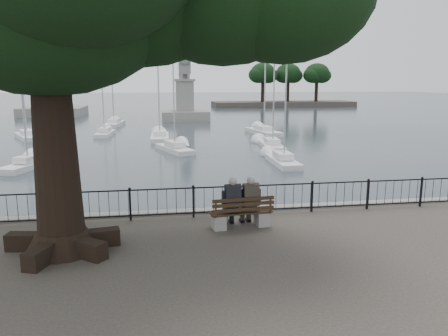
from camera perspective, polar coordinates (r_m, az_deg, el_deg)
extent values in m
cube|color=gray|center=(15.03, -0.30, -7.51)|extent=(200.00, 0.40, 1.20)
plane|color=#202A31|center=(114.21, -7.97, 8.49)|extent=(260.00, 260.00, 0.00)
cube|color=black|center=(14.14, 0.00, -2.46)|extent=(22.00, 0.04, 0.04)
cube|color=black|center=(14.36, 0.00, -5.68)|extent=(22.00, 0.04, 0.04)
cube|color=slate|center=(13.11, -0.69, -7.05)|extent=(0.41, 0.51, 0.43)
cube|color=slate|center=(13.49, 4.99, -6.56)|extent=(0.41, 0.51, 0.43)
cube|color=black|center=(13.21, 2.20, -5.75)|extent=(1.94, 0.71, 0.04)
cube|color=black|center=(12.86, 2.58, -4.76)|extent=(1.89, 0.23, 0.42)
cube|color=black|center=(13.10, 1.04, -5.30)|extent=(0.41, 0.35, 0.25)
cube|color=black|center=(12.89, 1.18, -3.74)|extent=(0.49, 0.30, 0.63)
sphere|color=tan|center=(12.82, 1.14, -1.79)|extent=(0.24, 0.24, 0.24)
ellipsoid|color=#9F9F9F|center=(12.79, 1.17, -1.65)|extent=(0.25, 0.25, 0.21)
cube|color=black|center=(13.49, 0.68, -6.42)|extent=(0.38, 0.49, 0.47)
cube|color=#292622|center=(13.26, 3.36, -5.12)|extent=(0.41, 0.35, 0.25)
cube|color=#292622|center=(13.05, 3.54, -3.58)|extent=(0.49, 0.30, 0.63)
sphere|color=tan|center=(12.98, 3.51, -1.65)|extent=(0.24, 0.24, 0.24)
ellipsoid|color=#9F9F9F|center=(12.95, 3.54, -1.51)|extent=(0.25, 0.25, 0.21)
cube|color=#292622|center=(13.64, 2.95, -6.23)|extent=(0.38, 0.49, 0.47)
cone|color=black|center=(12.26, -20.34, -8.79)|extent=(1.90, 1.90, 0.56)
cone|color=black|center=(11.61, -21.38, 5.66)|extent=(1.23, 1.23, 6.71)
cube|color=gray|center=(74.92, -21.33, 6.88)|extent=(9.30, 9.30, 1.40)
cone|color=slate|center=(75.08, -21.98, 15.70)|extent=(5.95, 5.95, 22.32)
cube|color=gray|center=(61.39, -5.11, 6.80)|extent=(6.34, 6.34, 1.40)
cube|color=slate|center=(61.24, -5.15, 9.24)|extent=(2.32, 2.74, 4.23)
cube|color=gray|center=(61.21, -5.19, 11.36)|extent=(2.74, 3.16, 0.30)
cube|color=slate|center=(61.53, -5.23, 12.18)|extent=(1.37, 2.32, 1.48)
cube|color=slate|center=(60.49, -5.17, 12.90)|extent=(1.58, 1.06, 1.69)
sphere|color=slate|center=(60.12, -5.16, 14.02)|extent=(1.80, 1.80, 1.80)
cube|color=silver|center=(29.92, -24.06, 0.20)|extent=(2.85, 4.92, 0.53)
cube|color=silver|center=(29.84, -24.14, 1.14)|extent=(1.57, 2.15, 0.40)
cylinder|color=#AFAFB4|center=(29.23, -24.83, 7.95)|extent=(0.11, 0.11, 7.53)
cube|color=silver|center=(33.92, -6.46, 2.32)|extent=(2.95, 5.01, 0.54)
cube|color=silver|center=(33.85, -6.47, 3.16)|extent=(1.61, 2.19, 0.40)
cylinder|color=#AFAFB4|center=(33.25, -6.63, 11.14)|extent=(0.11, 0.11, 9.80)
cube|color=silver|center=(28.77, 7.68, 0.68)|extent=(1.40, 4.74, 0.52)
cube|color=silver|center=(28.68, 7.71, 1.66)|extent=(1.00, 1.94, 0.39)
cylinder|color=#AFAFB4|center=(28.04, 8.10, 10.24)|extent=(0.10, 0.10, 8.97)
cube|color=silver|center=(35.50, 6.25, 2.72)|extent=(1.85, 5.15, 0.56)
cube|color=silver|center=(35.43, 6.27, 3.52)|extent=(1.21, 2.14, 0.42)
cylinder|color=#AFAFB4|center=(34.85, 6.53, 10.07)|extent=(0.11, 0.11, 8.49)
cube|color=silver|center=(45.17, -24.23, 3.62)|extent=(3.80, 5.80, 0.63)
cube|color=silver|center=(45.12, -24.28, 4.25)|extent=(2.01, 2.58, 0.47)
cylinder|color=#AFAFB4|center=(44.57, -24.95, 11.14)|extent=(0.13, 0.13, 11.27)
cube|color=silver|center=(41.09, -8.37, 3.83)|extent=(1.72, 5.77, 0.64)
cube|color=silver|center=(41.03, -8.39, 4.52)|extent=(1.22, 2.36, 0.48)
cylinder|color=#AFAFB4|center=(40.43, -8.60, 11.76)|extent=(0.13, 0.13, 10.74)
cube|color=silver|center=(45.04, 5.15, 4.55)|extent=(2.76, 6.30, 0.68)
cube|color=silver|center=(44.99, 5.16, 5.18)|extent=(1.67, 2.67, 0.51)
cylinder|color=#AFAFB4|center=(44.41, 5.39, 11.86)|extent=(0.14, 0.14, 10.85)
cube|color=silver|center=(55.12, -14.13, 5.48)|extent=(2.31, 5.94, 0.64)
cube|color=silver|center=(55.07, -14.15, 6.00)|extent=(1.46, 2.49, 0.48)
cylinder|color=#AFAFB4|center=(54.57, -14.50, 12.40)|extent=(0.13, 0.13, 12.68)
cube|color=silver|center=(45.24, -15.29, 4.23)|extent=(1.70, 4.90, 0.53)
cube|color=silver|center=(45.18, -15.32, 4.86)|extent=(1.13, 2.03, 0.40)
cylinder|color=#AFAFB4|center=(44.67, -15.68, 10.92)|extent=(0.11, 0.11, 9.96)
cube|color=#342F29|center=(95.15, 7.70, 8.26)|extent=(30.00, 8.00, 1.20)
cylinder|color=black|center=(91.81, 5.06, 9.77)|extent=(0.70, 0.70, 4.00)
ellipsoid|color=black|center=(91.79, 5.11, 12.27)|extent=(5.20, 5.20, 4.16)
cylinder|color=black|center=(95.34, 8.32, 9.75)|extent=(0.70, 0.70, 4.00)
ellipsoid|color=black|center=(95.33, 8.39, 12.16)|extent=(5.20, 5.20, 4.16)
cylinder|color=black|center=(96.35, 11.96, 9.64)|extent=(0.70, 0.70, 4.00)
ellipsoid|color=black|center=(96.33, 12.06, 12.02)|extent=(5.20, 5.20, 4.16)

